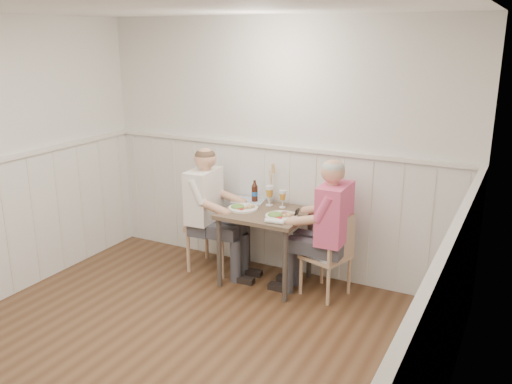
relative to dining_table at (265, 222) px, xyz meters
The scene contains 16 objects.
ground_plane 1.95m from the dining_table, 92.11° to the right, with size 4.50×4.50×0.00m, color #4A2E1A.
room_shell 2.04m from the dining_table, 92.11° to the right, with size 4.04×4.54×2.60m.
wainscot 1.16m from the dining_table, 93.37° to the right, with size 4.00×4.49×1.34m.
dining_table is the anchor object (origin of this frame).
chair_right 0.71m from the dining_table, ahead, with size 0.48×0.48×0.81m.
chair_left 0.70m from the dining_table, behind, with size 0.49×0.49×0.98m.
man_in_pink 0.67m from the dining_table, ahead, with size 0.63×0.44×1.37m.
diner_cream 0.64m from the dining_table, behind, with size 0.64×0.45×1.36m.
plate_man 0.26m from the dining_table, 25.43° to the right, with size 0.31×0.31×0.08m.
plate_diner 0.28m from the dining_table, 169.12° to the right, with size 0.30×0.30×0.07m.
beer_glass_a 0.31m from the dining_table, 62.74° to the left, with size 0.07×0.07×0.18m.
beer_glass_b 0.32m from the dining_table, 104.63° to the left, with size 0.08×0.08×0.21m.
beer_bottle 0.40m from the dining_table, 135.68° to the left, with size 0.06×0.06×0.23m.
rolled_napkin 0.39m from the dining_table, 50.46° to the right, with size 0.18×0.06×0.04m.
grass_vase 0.44m from the dining_table, 107.62° to the left, with size 0.05×0.05×0.43m.
gingham_mat 0.41m from the dining_table, 142.72° to the left, with size 0.37×0.32×0.01m.
Camera 1 is at (2.30, -2.68, 2.42)m, focal length 38.00 mm.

